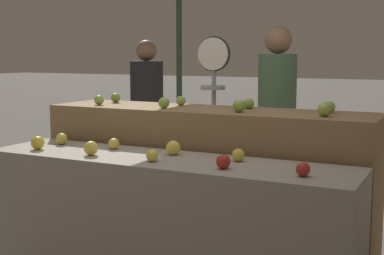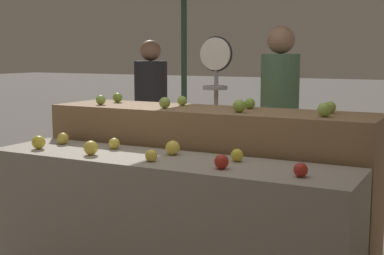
{
  "view_description": "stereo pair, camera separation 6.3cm",
  "coord_description": "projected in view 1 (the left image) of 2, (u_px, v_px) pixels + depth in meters",
  "views": [
    {
      "loc": [
        1.55,
        -2.71,
        1.51
      ],
      "look_at": [
        0.04,
        0.3,
        1.05
      ],
      "focal_mm": 50.0,
      "sensor_mm": 36.0,
      "label": 1
    },
    {
      "loc": [
        1.6,
        -2.68,
        1.51
      ],
      "look_at": [
        0.04,
        0.3,
        1.05
      ],
      "focal_mm": 50.0,
      "sensor_mm": 36.0,
      "label": 2
    }
  ],
  "objects": [
    {
      "name": "apple_front_4",
      "position": [
        303.0,
        169.0,
        2.7
      ],
      "size": [
        0.07,
        0.07,
        0.07
      ],
      "primitive_type": "sphere",
      "color": "#AD281E",
      "rests_on": "display_counter_front"
    },
    {
      "name": "apple_back_1",
      "position": [
        164.0,
        103.0,
        3.68
      ],
      "size": [
        0.08,
        0.08,
        0.08
      ],
      "primitive_type": "sphere",
      "color": "#8EB247",
      "rests_on": "display_counter_back"
    },
    {
      "name": "person_customer_left",
      "position": [
        147.0,
        107.0,
        5.63
      ],
      "size": [
        0.45,
        0.45,
        1.65
      ],
      "rotation": [
        0.0,
        0.0,
        2.73
      ],
      "color": "#2D2D38",
      "rests_on": "ground_plane"
    },
    {
      "name": "apple_front_6",
      "position": [
        114.0,
        144.0,
        3.47
      ],
      "size": [
        0.07,
        0.07,
        0.07
      ],
      "primitive_type": "sphere",
      "color": "yellow",
      "rests_on": "display_counter_front"
    },
    {
      "name": "apple_back_6",
      "position": [
        249.0,
        104.0,
        3.65
      ],
      "size": [
        0.07,
        0.07,
        0.07
      ],
      "primitive_type": "sphere",
      "color": "#7AA338",
      "rests_on": "display_counter_back"
    },
    {
      "name": "apple_front_7",
      "position": [
        173.0,
        148.0,
        3.27
      ],
      "size": [
        0.09,
        0.09,
        0.09
      ],
      "primitive_type": "sphere",
      "color": "yellow",
      "rests_on": "display_counter_front"
    },
    {
      "name": "display_counter_front",
      "position": [
        164.0,
        231.0,
        3.23
      ],
      "size": [
        2.3,
        0.55,
        0.9
      ],
      "primitive_type": "cube",
      "color": "gray",
      "rests_on": "ground_plane"
    },
    {
      "name": "apple_back_7",
      "position": [
        329.0,
        107.0,
        3.39
      ],
      "size": [
        0.08,
        0.08,
        0.08
      ],
      "primitive_type": "sphere",
      "color": "#8EB247",
      "rests_on": "display_counter_back"
    },
    {
      "name": "apple_back_3",
      "position": [
        324.0,
        110.0,
        3.2
      ],
      "size": [
        0.09,
        0.09,
        0.09
      ],
      "primitive_type": "sphere",
      "color": "#8EB247",
      "rests_on": "display_counter_back"
    },
    {
      "name": "apple_front_5",
      "position": [
        62.0,
        139.0,
        3.65
      ],
      "size": [
        0.08,
        0.08,
        0.08
      ],
      "primitive_type": "sphere",
      "color": "gold",
      "rests_on": "display_counter_front"
    },
    {
      "name": "produce_scale",
      "position": [
        213.0,
        92.0,
        4.34
      ],
      "size": [
        0.28,
        0.2,
        1.65
      ],
      "color": "#99999E",
      "rests_on": "ground_plane"
    },
    {
      "name": "apple_front_0",
      "position": [
        38.0,
        143.0,
        3.46
      ],
      "size": [
        0.09,
        0.09,
        0.09
      ],
      "primitive_type": "sphere",
      "color": "gold",
      "rests_on": "display_counter_front"
    },
    {
      "name": "person_vendor_at_scale",
      "position": [
        277.0,
        113.0,
        4.48
      ],
      "size": [
        0.33,
        0.33,
        1.74
      ],
      "rotation": [
        0.0,
        0.0,
        3.18
      ],
      "color": "#2D2D38",
      "rests_on": "ground_plane"
    },
    {
      "name": "apple_front_1",
      "position": [
        91.0,
        148.0,
        3.26
      ],
      "size": [
        0.09,
        0.09,
        0.09
      ],
      "primitive_type": "sphere",
      "color": "yellow",
      "rests_on": "display_counter_front"
    },
    {
      "name": "apple_back_0",
      "position": [
        99.0,
        100.0,
        3.93
      ],
      "size": [
        0.07,
        0.07,
        0.07
      ],
      "primitive_type": "sphere",
      "color": "#8EB247",
      "rests_on": "display_counter_back"
    },
    {
      "name": "apple_front_2",
      "position": [
        152.0,
        156.0,
        3.07
      ],
      "size": [
        0.07,
        0.07,
        0.07
      ],
      "primitive_type": "sphere",
      "color": "yellow",
      "rests_on": "display_counter_front"
    },
    {
      "name": "apple_back_4",
      "position": [
        116.0,
        98.0,
        4.13
      ],
      "size": [
        0.07,
        0.07,
        0.07
      ],
      "primitive_type": "sphere",
      "color": "#7AA338",
      "rests_on": "display_counter_back"
    },
    {
      "name": "apple_front_8",
      "position": [
        238.0,
        155.0,
        3.08
      ],
      "size": [
        0.07,
        0.07,
        0.07
      ],
      "primitive_type": "sphere",
      "color": "gold",
      "rests_on": "display_counter_front"
    },
    {
      "name": "apple_back_5",
      "position": [
        181.0,
        101.0,
        3.88
      ],
      "size": [
        0.07,
        0.07,
        0.07
      ],
      "primitive_type": "sphere",
      "color": "#8EB247",
      "rests_on": "display_counter_back"
    },
    {
      "name": "apple_front_3",
      "position": [
        223.0,
        162.0,
        2.88
      ],
      "size": [
        0.08,
        0.08,
        0.08
      ],
      "primitive_type": "sphere",
      "color": "#AD281E",
      "rests_on": "display_counter_front"
    },
    {
      "name": "display_counter_back",
      "position": [
        206.0,
        189.0,
        3.75
      ],
      "size": [
        2.3,
        0.55,
        1.14
      ],
      "primitive_type": "cube",
      "color": "olive",
      "rests_on": "ground_plane"
    },
    {
      "name": "apple_back_2",
      "position": [
        239.0,
        106.0,
        3.43
      ],
      "size": [
        0.08,
        0.08,
        0.08
      ],
      "primitive_type": "sphere",
      "color": "#84AD3D",
      "rests_on": "display_counter_back"
    }
  ]
}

